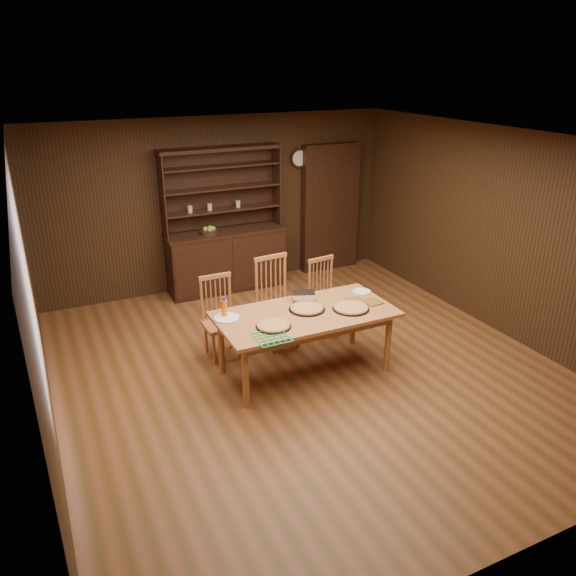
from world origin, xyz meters
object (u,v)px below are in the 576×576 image
chair_center (275,298)px  dining_table (305,319)px  juice_bottle (224,308)px  chair_right (324,293)px  chair_left (219,314)px  china_hutch (226,252)px

chair_center → dining_table: bearing=-94.9°
juice_bottle → chair_right: bearing=20.4°
chair_left → juice_bottle: size_ratio=4.44×
dining_table → chair_center: size_ratio=1.74×
china_hutch → chair_right: (0.67, -1.92, -0.07)m
chair_left → chair_center: 0.73m
chair_center → chair_right: chair_center is taller
china_hutch → juice_bottle: bearing=-109.7°
china_hutch → chair_right: china_hutch is taller
china_hutch → dining_table: 2.79m
china_hutch → chair_left: bearing=-111.8°
china_hutch → juice_bottle: china_hutch is taller
china_hutch → chair_left: china_hutch is taller
chair_center → chair_right: 0.73m
chair_center → juice_bottle: chair_center is taller
china_hutch → chair_center: size_ratio=1.91×
chair_right → chair_left: bearing=174.9°
china_hutch → chair_left: size_ratio=2.16×
chair_right → china_hutch: bearing=102.2°
chair_left → china_hutch: bearing=68.0°
dining_table → chair_left: bearing=131.8°
chair_right → dining_table: bearing=-136.9°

